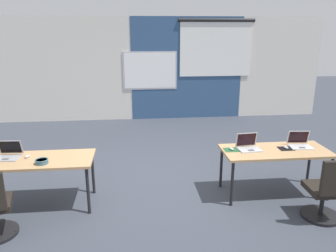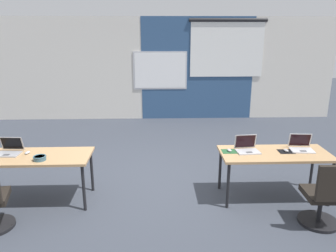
% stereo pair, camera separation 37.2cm
% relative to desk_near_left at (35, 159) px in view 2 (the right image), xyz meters
% --- Properties ---
extents(ground_plane, '(24.00, 24.00, 0.00)m').
position_rel_desk_near_left_xyz_m(ground_plane, '(1.75, 0.60, -0.66)').
color(ground_plane, '#383D47').
extents(back_wall_assembly, '(10.00, 0.27, 2.80)m').
position_rel_desk_near_left_xyz_m(back_wall_assembly, '(1.80, 4.80, 0.75)').
color(back_wall_assembly, silver).
rests_on(back_wall_assembly, ground).
extents(desk_near_left, '(1.60, 0.70, 0.72)m').
position_rel_desk_near_left_xyz_m(desk_near_left, '(0.00, 0.00, 0.00)').
color(desk_near_left, tan).
rests_on(desk_near_left, ground).
extents(desk_near_right, '(1.60, 0.70, 0.72)m').
position_rel_desk_near_left_xyz_m(desk_near_right, '(3.50, 0.00, 0.00)').
color(desk_near_right, tan).
rests_on(desk_near_right, ground).
extents(laptop_near_left_end, '(0.35, 0.32, 0.23)m').
position_rel_desk_near_left_xyz_m(laptop_near_left_end, '(-0.39, 0.10, 0.11)').
color(laptop_near_left_end, '#9E9EA3').
rests_on(laptop_near_left_end, desk_near_left).
extents(mouse_near_left_end, '(0.08, 0.11, 0.03)m').
position_rel_desk_near_left_xyz_m(mouse_near_left_end, '(-0.12, 0.08, 0.08)').
color(mouse_near_left_end, '#B2B2B7').
rests_on(mouse_near_left_end, desk_near_left).
extents(laptop_near_right_inner, '(0.35, 0.30, 0.24)m').
position_rel_desk_near_left_xyz_m(laptop_near_right_inner, '(3.10, 0.07, 0.11)').
color(laptop_near_right_inner, '#B7B7BC').
rests_on(laptop_near_right_inner, desk_near_right).
extents(mousepad_near_right_inner, '(0.22, 0.19, 0.00)m').
position_rel_desk_near_left_xyz_m(mousepad_near_right_inner, '(2.84, 0.06, 0.06)').
color(mousepad_near_right_inner, '#23512D').
rests_on(mousepad_near_right_inner, desk_near_right).
extents(mouse_near_right_inner, '(0.07, 0.11, 0.03)m').
position_rel_desk_near_left_xyz_m(mouse_near_right_inner, '(2.84, 0.06, 0.08)').
color(mouse_near_right_inner, '#B2B2B7').
rests_on(mouse_near_right_inner, mousepad_near_right_inner).
extents(laptop_near_right_end, '(0.36, 0.32, 0.23)m').
position_rel_desk_near_left_xyz_m(laptop_near_right_end, '(3.93, 0.10, 0.11)').
color(laptop_near_right_end, silver).
rests_on(laptop_near_right_end, desk_near_right).
extents(mousepad_near_right_end, '(0.22, 0.19, 0.00)m').
position_rel_desk_near_left_xyz_m(mousepad_near_right_end, '(3.68, 0.03, 0.06)').
color(mousepad_near_right_end, black).
rests_on(mousepad_near_right_end, desk_near_right).
extents(mouse_near_right_end, '(0.07, 0.11, 0.03)m').
position_rel_desk_near_left_xyz_m(mouse_near_right_end, '(3.68, 0.03, 0.08)').
color(mouse_near_right_end, '#B2B2B7').
rests_on(mouse_near_right_end, mousepad_near_right_end).
extents(chair_near_right_end, '(0.52, 0.55, 0.92)m').
position_rel_desk_near_left_xyz_m(chair_near_right_end, '(3.88, -0.80, -0.28)').
color(chair_near_right_end, black).
rests_on(chair_near_right_end, ground).
extents(snack_bowl, '(0.18, 0.18, 0.06)m').
position_rel_desk_near_left_xyz_m(snack_bowl, '(0.14, -0.18, 0.10)').
color(snack_bowl, '#3D6070').
rests_on(snack_bowl, desk_near_left).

